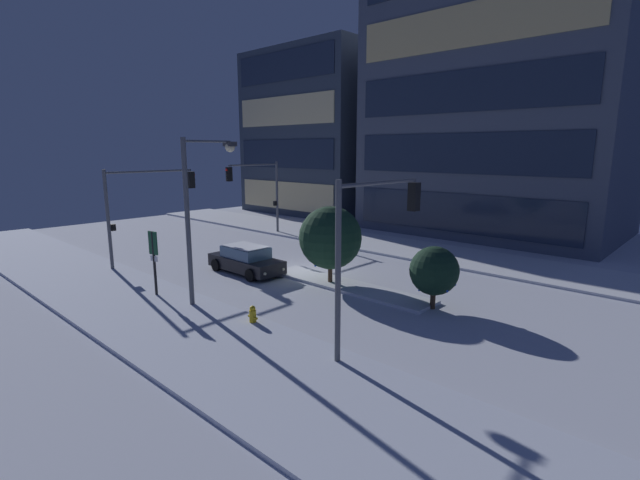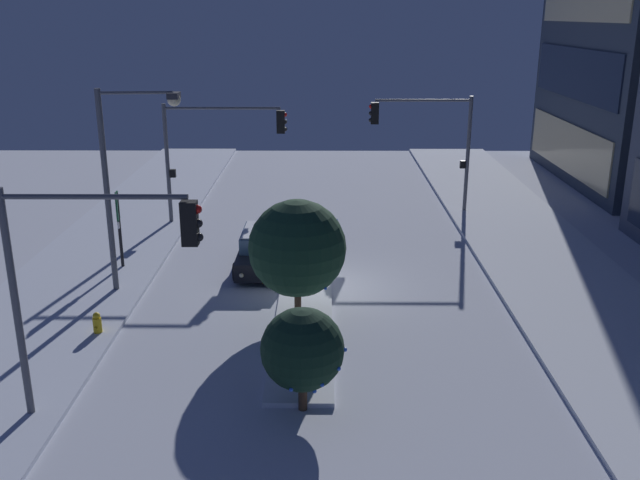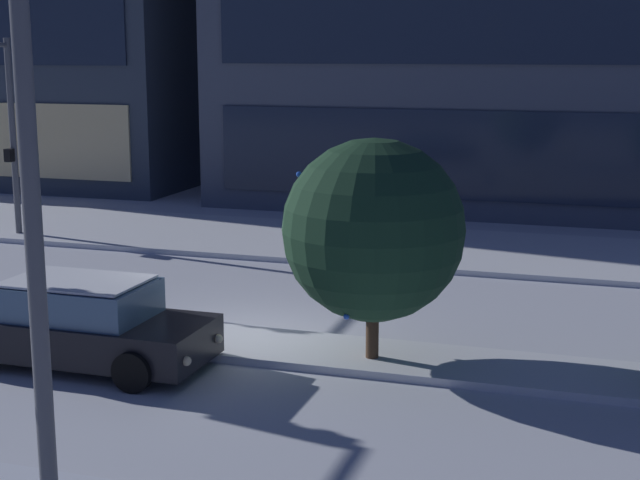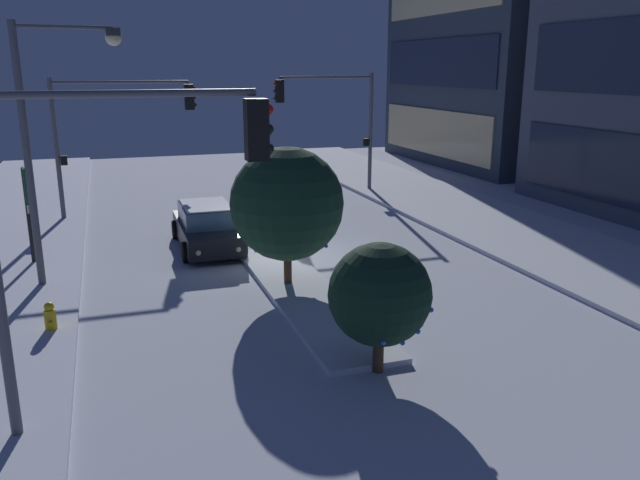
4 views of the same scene
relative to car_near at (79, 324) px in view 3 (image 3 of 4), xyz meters
The scene contains 6 objects.
ground 3.17m from the car_near, 45.27° to the left, with size 52.00×52.00×0.00m, color silver.
curb_strip_far 11.19m from the car_near, 78.79° to the left, with size 52.00×5.20×0.14m, color silver.
median_strip 5.96m from the car_near, 16.27° to the left, with size 9.00×1.80×0.14m, color silver.
car_near is the anchor object (origin of this frame).
street_lamp_arched 6.31m from the car_near, 58.06° to the right, with size 0.59×2.71×7.02m.
decorated_tree_left_of_median 5.25m from the car_near, 17.03° to the left, with size 3.06×3.06×3.89m.
Camera 3 is at (6.30, -15.42, 5.26)m, focal length 52.13 mm.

